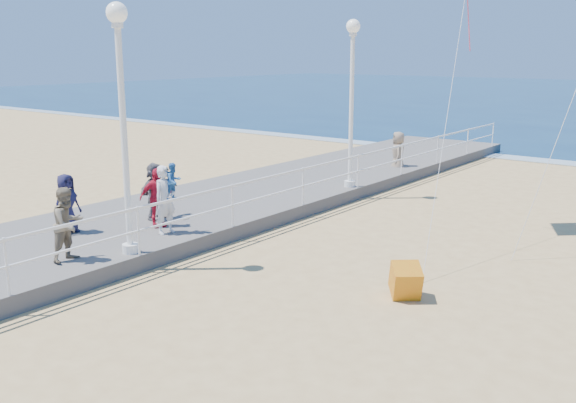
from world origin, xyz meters
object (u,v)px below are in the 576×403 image
Objects in this scene: lamp_post_mid at (122,104)px; box_kite at (406,284)px; lamp_post_far at (352,86)px; spectator_5 at (156,191)px; spectator_1 at (68,224)px; spectator_4 at (67,204)px; beach_walker_c at (398,154)px; spectator_3 at (157,198)px; woman_holding_toddler at (165,200)px; toddler_held at (174,181)px.

lamp_post_mid is 6.90m from box_kite.
spectator_5 is at bearing -105.23° from lamp_post_far.
lamp_post_mid is 3.35× the size of spectator_1.
spectator_1 is 3.66m from spectator_5.
spectator_4 is 13.45m from beach_walker_c.
lamp_post_mid is 13.74m from beach_walker_c.
spectator_3 is at bearing 143.25° from box_kite.
lamp_post_far is 9.42m from box_kite.
spectator_4 is 8.40m from box_kite.
spectator_3 is 2.16m from spectator_4.
lamp_post_far is at bearing 89.63° from box_kite.
lamp_post_far is 5.28m from beach_walker_c.
lamp_post_mid is at bearing -152.68° from spectator_5.
spectator_1 is 2.27m from spectator_4.
lamp_post_far is at bearing -24.20° from beach_walker_c.
beach_walker_c is (-0.06, 11.88, -0.37)m from woman_holding_toddler.
spectator_3 is 2.51× the size of box_kite.
lamp_post_far reaches higher than spectator_3.
woman_holding_toddler is 1.14× the size of spectator_4.
lamp_post_mid reaches higher than spectator_1.
lamp_post_far reaches higher than box_kite.
lamp_post_far reaches higher than beach_walker_c.
lamp_post_far is at bearing -23.90° from spectator_4.
lamp_post_far is 10.43m from spectator_1.
spectator_4 is 2.31m from spectator_5.
spectator_3 reaches higher than box_kite.
spectator_4 is (-1.90, 1.24, -0.06)m from spectator_1.
woman_holding_toddler reaches higher than spectator_3.
lamp_post_mid is 3.17× the size of woman_holding_toddler.
lamp_post_mid is at bearing -100.87° from spectator_4.
spectator_1 reaches higher than spectator_5.
woman_holding_toddler is 11.89m from beach_walker_c.
spectator_3 is 0.99× the size of spectator_5.
lamp_post_mid is 8.87× the size of box_kite.
lamp_post_mid is 5.99× the size of toddler_held.
spectator_1 is at bearing -178.76° from woman_holding_toddler.
spectator_1 is at bearing 178.25° from toddler_held.
spectator_1 is 0.92× the size of beach_walker_c.
beach_walker_c is at bearing 92.64° from lamp_post_mid.
spectator_5 is at bearing -25.26° from spectator_4.
spectator_1 reaches higher than beach_walker_c.
lamp_post_mid is 3.33m from spectator_3.
woman_holding_toddler is 0.70m from spectator_3.
beach_walker_c is 2.89× the size of box_kite.
woman_holding_toddler is at bearing -94.27° from lamp_post_far.
box_kite is (6.79, 0.37, -0.85)m from spectator_3.
toddler_held is at bearing 144.92° from box_kite.
woman_holding_toddler is 2.67m from spectator_1.
spectator_1 is 1.09× the size of spectator_4.
spectator_1 is at bearing -142.99° from spectator_3.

